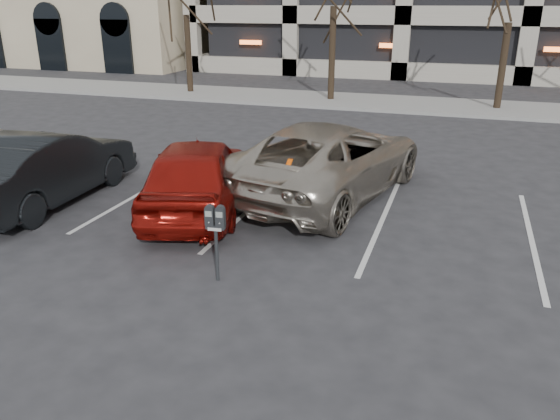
% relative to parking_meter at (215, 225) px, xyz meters
% --- Properties ---
extents(ground, '(140.00, 140.00, 0.00)m').
position_rel_parking_meter_xyz_m(ground, '(0.70, 1.05, -0.96)').
color(ground, '#28282B').
rests_on(ground, ground).
extents(sidewalk, '(80.00, 4.00, 0.12)m').
position_rel_parking_meter_xyz_m(sidewalk, '(0.70, 17.05, -0.90)').
color(sidewalk, gray).
rests_on(sidewalk, ground).
extents(stall_lines, '(16.90, 5.20, 0.00)m').
position_rel_parking_meter_xyz_m(stall_lines, '(-0.70, 3.35, -0.95)').
color(stall_lines, silver).
rests_on(stall_lines, ground).
extents(parking_meter, '(0.33, 0.16, 1.25)m').
position_rel_parking_meter_xyz_m(parking_meter, '(0.00, 0.00, 0.00)').
color(parking_meter, black).
rests_on(parking_meter, ground).
extents(suv_silver, '(4.03, 6.47, 1.68)m').
position_rel_parking_meter_xyz_m(suv_silver, '(0.62, 4.67, -0.12)').
color(suv_silver, '#B9AF9D').
rests_on(suv_silver, ground).
extents(car_red, '(3.14, 4.97, 1.58)m').
position_rel_parking_meter_xyz_m(car_red, '(-1.73, 2.81, -0.17)').
color(car_red, '#9A150E').
rests_on(car_red, ground).
extents(car_dark, '(1.87, 4.86, 1.58)m').
position_rel_parking_meter_xyz_m(car_dark, '(-5.14, 2.21, -0.17)').
color(car_dark, black).
rests_on(car_dark, ground).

